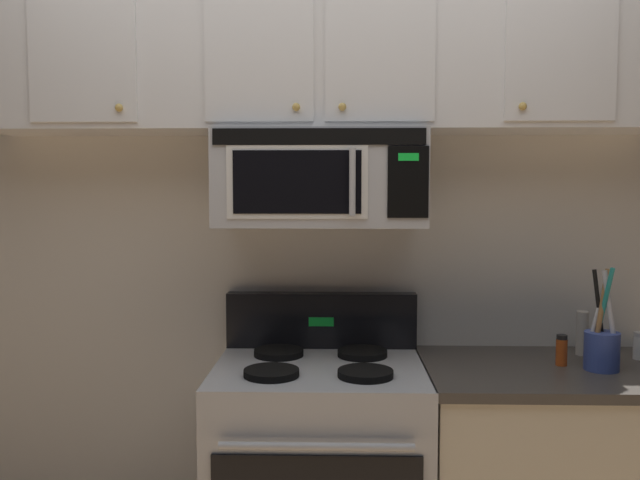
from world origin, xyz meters
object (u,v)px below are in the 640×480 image
over_range_microwave (320,179)px  spice_jar (562,350)px  utensil_crock_blue (602,344)px  pepper_mill (582,333)px  salt_shaker (640,346)px

over_range_microwave → spice_jar: bearing=-6.1°
utensil_crock_blue → pepper_mill: bearing=87.6°
utensil_crock_blue → spice_jar: bearing=155.0°
over_range_microwave → spice_jar: 1.08m
over_range_microwave → salt_shaker: bearing=0.2°
over_range_microwave → utensil_crock_blue: over_range_microwave is taller
utensil_crock_blue → pepper_mill: utensil_crock_blue is taller
over_range_microwave → salt_shaker: over_range_microwave is taller
over_range_microwave → pepper_mill: bearing=3.5°
spice_jar → utensil_crock_blue: bearing=-25.0°
salt_shaker → pepper_mill: bearing=163.3°
utensil_crock_blue → spice_jar: (-0.12, 0.06, -0.04)m
spice_jar → salt_shaker: bearing=16.8°
over_range_microwave → utensil_crock_blue: bearing=-8.6°
over_range_microwave → pepper_mill: over_range_microwave is taller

